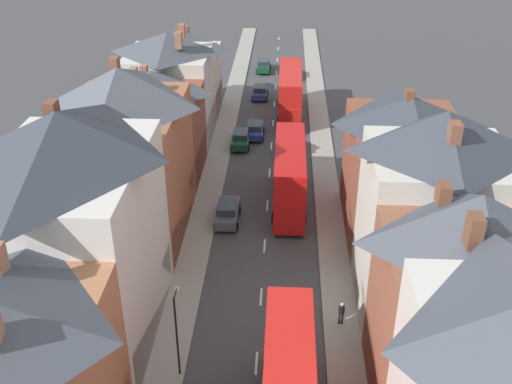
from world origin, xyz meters
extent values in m
cube|color=gray|center=(-5.10, 38.00, 0.07)|extent=(2.20, 104.00, 0.14)
cube|color=gray|center=(5.10, 38.00, 0.07)|extent=(2.20, 104.00, 0.14)
cube|color=silver|center=(0.00, 12.00, 0.01)|extent=(0.14, 1.80, 0.01)
cube|color=silver|center=(0.00, 18.00, 0.01)|extent=(0.14, 1.80, 0.01)
cube|color=silver|center=(0.00, 24.00, 0.01)|extent=(0.14, 1.80, 0.01)
cube|color=silver|center=(0.00, 30.00, 0.01)|extent=(0.14, 1.80, 0.01)
cube|color=silver|center=(0.00, 36.00, 0.01)|extent=(0.14, 1.80, 0.01)
cube|color=silver|center=(0.00, 42.00, 0.01)|extent=(0.14, 1.80, 0.01)
cube|color=silver|center=(0.00, 48.00, 0.01)|extent=(0.14, 1.80, 0.01)
cube|color=silver|center=(0.00, 54.00, 0.01)|extent=(0.14, 1.80, 0.01)
cube|color=silver|center=(0.00, 60.00, 0.01)|extent=(0.14, 1.80, 0.01)
cube|color=silver|center=(0.00, 66.00, 0.01)|extent=(0.14, 1.80, 0.01)
cube|color=silver|center=(0.00, 72.00, 0.01)|extent=(0.14, 1.80, 0.01)
cube|color=silver|center=(0.00, 78.00, 0.01)|extent=(0.14, 1.80, 0.01)
cube|color=silver|center=(0.00, 84.00, 0.01)|extent=(0.14, 1.80, 0.01)
cube|color=silver|center=(-10.20, 14.18, 5.87)|extent=(8.00, 11.49, 11.73)
cube|color=olive|center=(-6.26, 14.18, 1.60)|extent=(0.12, 10.57, 3.20)
pyramid|color=#383D47|center=(-10.20, 14.18, 13.07)|extent=(8.00, 11.49, 2.66)
cube|color=brown|center=(-10.87, 15.39, 13.76)|extent=(0.60, 0.90, 1.39)
cube|color=#A36042|center=(-10.20, 25.66, 5.10)|extent=(8.00, 11.47, 10.20)
cube|color=navy|center=(-6.26, 25.66, 1.60)|extent=(0.12, 10.56, 3.20)
pyramid|color=#565B66|center=(-10.20, 25.66, 11.64)|extent=(8.00, 11.47, 2.88)
cube|color=brown|center=(-10.90, 27.63, 12.41)|extent=(0.60, 0.90, 1.55)
cube|color=brown|center=(-10.51, 26.43, 12.12)|extent=(0.60, 0.90, 0.97)
cube|color=brown|center=(-10.20, 35.36, 3.90)|extent=(8.00, 7.94, 7.80)
cube|color=maroon|center=(-6.26, 35.36, 1.60)|extent=(0.12, 7.30, 3.20)
pyramid|color=#474C56|center=(-10.20, 35.36, 8.80)|extent=(8.00, 7.94, 1.99)
cube|color=#99664C|center=(-11.15, 37.03, 9.25)|extent=(0.60, 0.90, 0.91)
cube|color=#99664C|center=(-11.63, 35.31, 9.42)|extent=(0.60, 0.90, 1.24)
cube|color=beige|center=(-10.20, 43.36, 4.54)|extent=(8.00, 8.05, 9.09)
cube|color=olive|center=(-6.26, 43.36, 1.60)|extent=(0.12, 7.41, 3.20)
pyramid|color=#474C56|center=(-10.20, 43.36, 10.06)|extent=(8.00, 8.05, 1.95)
cube|color=#99664C|center=(-8.70, 41.40, 10.82)|extent=(0.60, 0.90, 1.51)
cube|color=#99664C|center=(-8.95, 44.78, 10.76)|extent=(0.60, 0.90, 1.39)
cube|color=beige|center=(-10.20, 50.91, 3.66)|extent=(8.00, 7.04, 7.32)
cube|color=maroon|center=(-6.26, 50.91, 1.60)|extent=(0.12, 6.48, 3.20)
pyramid|color=#474C56|center=(-10.20, 50.91, 8.33)|extent=(8.00, 7.04, 2.02)
cube|color=brown|center=(-10.40, 52.07, 9.00)|extent=(0.60, 0.90, 1.35)
cube|color=brown|center=(-9.67, 51.47, 9.00)|extent=(0.60, 0.90, 1.35)
cube|color=brown|center=(10.20, 10.27, 4.80)|extent=(8.00, 7.42, 9.60)
cube|color=navy|center=(6.26, 10.27, 1.60)|extent=(0.12, 6.82, 3.20)
pyramid|color=#474C56|center=(10.20, 10.27, 11.00)|extent=(8.00, 7.42, 2.79)
cube|color=brown|center=(9.34, 8.29, 11.74)|extent=(0.60, 0.90, 1.48)
cube|color=brown|center=(8.88, 11.84, 11.52)|extent=(0.60, 0.90, 1.04)
cube|color=beige|center=(10.20, 17.70, 5.48)|extent=(8.00, 7.44, 10.96)
cube|color=maroon|center=(6.26, 17.70, 1.60)|extent=(0.12, 6.85, 3.20)
pyramid|color=#383D47|center=(10.20, 17.70, 12.21)|extent=(8.00, 7.44, 2.50)
cube|color=brown|center=(10.17, 16.00, 12.84)|extent=(0.60, 0.90, 1.25)
cube|color=brown|center=(10.20, 26.95, 4.36)|extent=(8.00, 11.06, 8.73)
cube|color=#1E5133|center=(6.26, 26.95, 1.60)|extent=(0.12, 10.18, 3.20)
pyramid|color=#383D47|center=(10.20, 26.95, 9.83)|extent=(8.00, 11.06, 2.20)
cube|color=brown|center=(9.98, 27.04, 10.60)|extent=(0.60, 0.90, 1.54)
cube|color=red|center=(1.80, 7.16, 4.05)|extent=(2.44, 10.58, 2.30)
cube|color=red|center=(1.80, 7.16, 5.25)|extent=(2.39, 10.37, 0.10)
cube|color=#28333D|center=(1.80, 12.51, 1.85)|extent=(2.20, 0.10, 1.20)
cube|color=#28333D|center=(1.80, 12.51, 4.15)|extent=(2.20, 0.10, 1.10)
cube|color=#28333D|center=(0.61, 7.16, 4.15)|extent=(0.06, 9.18, 0.90)
cube|color=yellow|center=(1.80, 12.51, 4.95)|extent=(1.34, 0.08, 0.32)
cylinder|color=black|center=(0.58, 10.50, 0.50)|extent=(0.30, 1.00, 1.00)
cylinder|color=black|center=(3.02, 10.50, 0.50)|extent=(0.30, 1.00, 1.00)
cube|color=red|center=(1.80, 30.29, 1.65)|extent=(2.44, 10.80, 2.50)
cube|color=red|center=(1.80, 30.29, 4.05)|extent=(2.44, 10.58, 2.30)
cube|color=red|center=(1.80, 30.29, 5.25)|extent=(2.39, 10.37, 0.10)
cube|color=#28333D|center=(1.80, 35.64, 1.85)|extent=(2.20, 0.10, 1.20)
cube|color=#28333D|center=(1.80, 35.64, 4.15)|extent=(2.20, 0.10, 1.10)
cube|color=#28333D|center=(0.61, 30.29, 1.90)|extent=(0.06, 9.18, 0.90)
cube|color=#28333D|center=(0.61, 30.29, 4.15)|extent=(0.06, 9.18, 0.90)
cube|color=yellow|center=(1.80, 35.64, 4.95)|extent=(1.34, 0.08, 0.32)
cylinder|color=black|center=(0.58, 33.63, 0.50)|extent=(0.30, 1.00, 1.00)
cylinder|color=black|center=(3.02, 33.63, 0.50)|extent=(0.30, 1.00, 1.00)
cylinder|color=black|center=(0.58, 27.32, 0.50)|extent=(0.30, 1.00, 1.00)
cylinder|color=black|center=(3.02, 27.32, 0.50)|extent=(0.30, 1.00, 1.00)
cube|color=red|center=(1.80, 50.11, 1.65)|extent=(2.44, 10.80, 2.50)
cube|color=red|center=(1.80, 50.11, 4.05)|extent=(2.44, 10.58, 2.30)
cube|color=red|center=(1.80, 50.11, 5.25)|extent=(2.39, 10.37, 0.10)
cube|color=#28333D|center=(1.80, 55.46, 1.85)|extent=(2.20, 0.10, 1.20)
cube|color=#28333D|center=(1.80, 55.46, 4.15)|extent=(2.20, 0.10, 1.10)
cube|color=#28333D|center=(0.61, 50.11, 1.90)|extent=(0.06, 9.18, 0.90)
cube|color=#28333D|center=(0.61, 50.11, 4.15)|extent=(0.06, 9.18, 0.90)
cube|color=yellow|center=(1.80, 55.46, 4.95)|extent=(1.34, 0.08, 0.32)
cylinder|color=black|center=(0.58, 53.46, 0.50)|extent=(0.30, 1.00, 1.00)
cylinder|color=black|center=(3.02, 53.46, 0.50)|extent=(0.30, 1.00, 1.00)
cylinder|color=black|center=(0.58, 47.14, 0.50)|extent=(0.30, 1.00, 1.00)
cylinder|color=black|center=(3.02, 47.14, 0.50)|extent=(0.30, 1.00, 1.00)
cube|color=#4C515B|center=(-3.10, 27.47, 0.70)|extent=(1.70, 4.27, 0.79)
cube|color=#28333D|center=(-3.10, 27.25, 1.40)|extent=(1.46, 2.13, 0.60)
cylinder|color=black|center=(-3.95, 28.79, 0.31)|extent=(0.20, 0.62, 0.62)
cylinder|color=black|center=(-2.25, 28.79, 0.31)|extent=(0.20, 0.62, 0.62)
cylinder|color=black|center=(-3.95, 26.14, 0.31)|extent=(0.20, 0.62, 0.62)
cylinder|color=black|center=(-2.25, 26.14, 0.31)|extent=(0.20, 0.62, 0.62)
cube|color=navy|center=(-1.80, 44.28, 0.66)|extent=(1.70, 4.09, 0.70)
cube|color=#28333D|center=(-1.80, 44.08, 1.31)|extent=(1.46, 2.04, 0.60)
cylinder|color=black|center=(-2.65, 45.55, 0.31)|extent=(0.20, 0.62, 0.62)
cylinder|color=black|center=(-0.95, 45.55, 0.31)|extent=(0.20, 0.62, 0.62)
cylinder|color=black|center=(-2.65, 43.01, 0.31)|extent=(0.20, 0.62, 0.62)
cylinder|color=black|center=(-0.95, 43.01, 0.31)|extent=(0.20, 0.62, 0.62)
cube|color=gray|center=(1.80, 63.98, 0.70)|extent=(1.70, 4.29, 0.78)
cube|color=#28333D|center=(1.80, 63.77, 1.39)|extent=(1.46, 2.14, 0.60)
cylinder|color=black|center=(0.95, 65.31, 0.31)|extent=(0.20, 0.62, 0.62)
cylinder|color=black|center=(2.65, 65.31, 0.31)|extent=(0.20, 0.62, 0.62)
cylinder|color=black|center=(0.95, 62.66, 0.31)|extent=(0.20, 0.62, 0.62)
cylinder|color=black|center=(2.65, 62.66, 0.31)|extent=(0.20, 0.62, 0.62)
cube|color=navy|center=(-1.80, 55.98, 0.64)|extent=(1.70, 3.85, 0.67)
cube|color=#28333D|center=(-1.80, 55.79, 1.28)|extent=(1.46, 1.92, 0.60)
cylinder|color=black|center=(-2.65, 57.18, 0.31)|extent=(0.20, 0.62, 0.62)
cylinder|color=black|center=(-0.95, 57.18, 0.31)|extent=(0.20, 0.62, 0.62)
cylinder|color=black|center=(-2.65, 54.79, 0.31)|extent=(0.20, 0.62, 0.62)
cylinder|color=black|center=(-0.95, 54.79, 0.31)|extent=(0.20, 0.62, 0.62)
cube|color=#144728|center=(-3.10, 42.00, 0.69)|extent=(1.70, 4.45, 0.75)
cube|color=#28333D|center=(-3.10, 41.78, 1.36)|extent=(1.46, 2.22, 0.60)
cylinder|color=black|center=(-3.95, 43.38, 0.31)|extent=(0.20, 0.62, 0.62)
cylinder|color=black|center=(-2.25, 43.38, 0.31)|extent=(0.20, 0.62, 0.62)
cylinder|color=black|center=(-3.95, 40.62, 0.31)|extent=(0.20, 0.62, 0.62)
cylinder|color=black|center=(-2.25, 40.62, 0.31)|extent=(0.20, 0.62, 0.62)
cube|color=#144728|center=(-1.80, 66.58, 0.69)|extent=(1.70, 4.29, 0.76)
cube|color=#28333D|center=(-1.80, 66.37, 1.37)|extent=(1.46, 2.14, 0.60)
cylinder|color=black|center=(-2.65, 67.91, 0.31)|extent=(0.20, 0.62, 0.62)
cylinder|color=black|center=(-0.95, 67.91, 0.31)|extent=(0.20, 0.62, 0.62)
cylinder|color=black|center=(-2.65, 65.25, 0.31)|extent=(0.20, 0.62, 0.62)
cylinder|color=black|center=(-0.95, 65.25, 0.31)|extent=(0.20, 0.62, 0.62)
cube|color=maroon|center=(1.80, 40.32, 0.69)|extent=(1.70, 4.05, 0.76)
cube|color=#28333D|center=(1.80, 40.12, 1.37)|extent=(1.46, 2.03, 0.60)
cylinder|color=black|center=(0.95, 41.57, 0.31)|extent=(0.20, 0.62, 0.62)
cylinder|color=black|center=(2.65, 41.57, 0.31)|extent=(0.20, 0.62, 0.62)
cylinder|color=black|center=(0.95, 39.06, 0.31)|extent=(0.20, 0.62, 0.62)
cylinder|color=black|center=(2.65, 39.06, 0.31)|extent=(0.20, 0.62, 0.62)
cylinder|color=#23232D|center=(4.96, 15.48, 0.56)|extent=(0.14, 0.14, 0.84)
cylinder|color=#23232D|center=(5.14, 15.48, 0.56)|extent=(0.14, 0.14, 0.84)
cube|color=black|center=(5.05, 15.48, 1.25)|extent=(0.36, 0.22, 0.54)
sphere|color=beige|center=(5.05, 15.48, 1.64)|extent=(0.22, 0.22, 0.22)
cylinder|color=black|center=(-4.25, 10.86, 2.75)|extent=(0.12, 0.12, 5.50)
cylinder|color=black|center=(-4.25, 11.31, 5.40)|extent=(0.08, 0.90, 0.08)
cube|color=beige|center=(-4.25, 11.76, 5.32)|extent=(0.20, 0.32, 0.20)
camera|label=1|loc=(1.27, -13.31, 25.35)|focal=42.00mm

